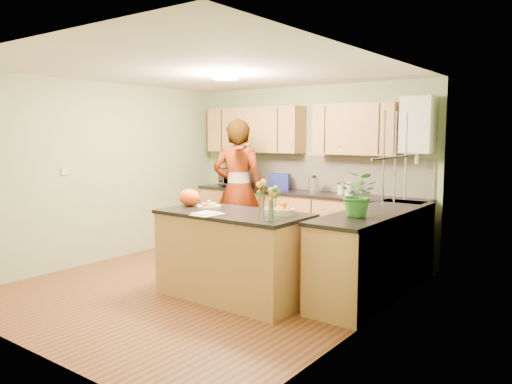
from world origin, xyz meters
The scene contains 28 objects.
floor centered at (0.00, 0.00, 0.00)m, with size 4.50×4.50×0.00m, color #5A2C19.
ceiling centered at (0.00, 0.00, 2.50)m, with size 4.00×4.50×0.02m, color silver.
wall_back centered at (0.00, 2.25, 1.25)m, with size 4.00×0.02×2.50m, color #94AD7B.
wall_front centered at (0.00, -2.25, 1.25)m, with size 4.00×0.02×2.50m, color #94AD7B.
wall_left centered at (-2.00, 0.00, 1.25)m, with size 0.02×4.50×2.50m, color #94AD7B.
wall_right centered at (2.00, 0.00, 1.25)m, with size 0.02×4.50×2.50m, color #94AD7B.
back_counter centered at (0.10, 1.95, 0.47)m, with size 3.64×0.62×0.94m.
right_counter centered at (1.70, 0.85, 0.47)m, with size 0.62×2.24×0.94m.
splashback centered at (0.10, 2.23, 1.20)m, with size 3.60×0.02×0.52m, color beige.
upper_cabinets centered at (-0.18, 2.08, 1.85)m, with size 3.20×0.34×0.70m.
boiler centered at (1.70, 2.09, 1.90)m, with size 0.40×0.30×0.86m.
window_right centered at (1.99, 0.60, 1.55)m, with size 0.01×1.30×1.05m.
light_switch centered at (-1.99, -0.60, 1.30)m, with size 0.02×0.09×0.09m, color silver.
ceiling_lamp centered at (0.00, 0.30, 2.46)m, with size 0.30×0.30×0.07m.
peninsula_island centered at (0.50, -0.18, 0.48)m, with size 1.65×0.85×0.95m.
fruit_dish centered at (0.15, -0.18, 0.99)m, with size 0.27×0.27×0.09m.
orange_bowl centered at (1.05, -0.03, 1.00)m, with size 0.23×0.23×0.13m.
flower_vase centered at (1.10, -0.36, 1.24)m, with size 0.24×0.24×0.44m.
orange_bag centered at (-0.20, -0.13, 1.05)m, with size 0.26×0.22×0.20m, color #FF5D15.
papers centered at (0.40, -0.48, 0.95)m, with size 0.23×0.32×0.01m, color silver.
violinist centered at (-0.51, 1.16, 1.00)m, with size 0.73×0.48×1.99m, color #DE9F88.
violin centered at (-0.31, 0.94, 1.60)m, with size 0.54×0.21×0.11m, color #580C05, non-canonical shape.
microwave centered at (-1.17, 1.94, 1.09)m, with size 0.53×0.36×0.29m, color silver.
blue_box centered at (-0.35, 1.98, 1.06)m, with size 0.30×0.22×0.24m, color navy.
kettle centered at (0.27, 1.93, 1.06)m, with size 0.16×0.16×0.30m.
jar_cream centered at (0.68, 2.00, 1.02)m, with size 0.10×0.10×0.16m, color beige.
jar_white centered at (0.82, 1.95, 1.03)m, with size 0.12×0.12×0.19m, color silver.
potted_plant centered at (1.70, 0.37, 1.17)m, with size 0.42×0.37×0.47m, color #2C7226.
Camera 1 is at (3.87, -4.30, 1.78)m, focal length 35.00 mm.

